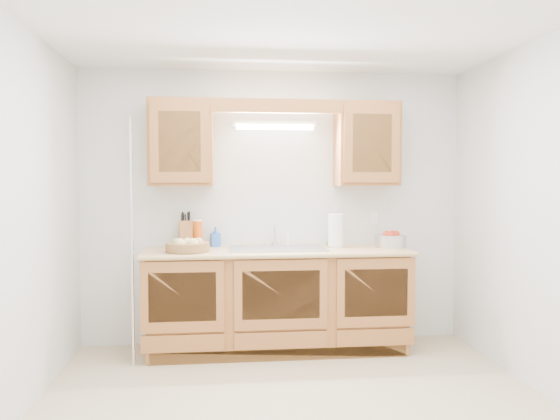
{
  "coord_description": "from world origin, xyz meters",
  "views": [
    {
      "loc": [
        -0.49,
        -3.52,
        1.49
      ],
      "look_at": [
        -0.01,
        0.85,
        1.26
      ],
      "focal_mm": 35.0,
      "sensor_mm": 36.0,
      "label": 1
    }
  ],
  "objects": [
    {
      "name": "apple_bowl",
      "position": [
        1.03,
        1.24,
        0.96
      ],
      "size": [
        0.37,
        0.37,
        0.15
      ],
      "rotation": [
        0.0,
        0.0,
        0.35
      ],
      "color": "silver",
      "rests_on": "countertop"
    },
    {
      "name": "orange_canister",
      "position": [
        -0.7,
        1.37,
        1.03
      ],
      "size": [
        0.1,
        0.1,
        0.25
      ],
      "rotation": [
        0.0,
        0.0,
        0.32
      ],
      "color": "#CB4F0B",
      "rests_on": "countertop"
    },
    {
      "name": "fluorescent_fixture",
      "position": [
        0.0,
        1.42,
        2.0
      ],
      "size": [
        0.76,
        0.08,
        0.08
      ],
      "color": "white",
      "rests_on": "room"
    },
    {
      "name": "room",
      "position": [
        0.0,
        0.0,
        1.25
      ],
      "size": [
        3.52,
        3.5,
        2.5
      ],
      "color": "#C3AE8C",
      "rests_on": "ground"
    },
    {
      "name": "knife_block",
      "position": [
        -0.8,
        1.4,
        1.02
      ],
      "size": [
        0.14,
        0.2,
        0.33
      ],
      "rotation": [
        0.0,
        0.0,
        0.13
      ],
      "color": "#A86331",
      "rests_on": "countertop"
    },
    {
      "name": "upper_cabinet_left",
      "position": [
        -0.83,
        1.33,
        1.83
      ],
      "size": [
        0.55,
        0.33,
        0.75
      ],
      "primitive_type": "cube",
      "color": "#A86331",
      "rests_on": "room"
    },
    {
      "name": "valance",
      "position": [
        0.0,
        1.19,
        2.14
      ],
      "size": [
        2.2,
        0.05,
        0.12
      ],
      "primitive_type": "cube",
      "color": "#A86331",
      "rests_on": "room"
    },
    {
      "name": "sink",
      "position": [
        0.0,
        1.21,
        0.83
      ],
      "size": [
        0.84,
        0.46,
        0.36
      ],
      "color": "#9E9EA3",
      "rests_on": "countertop"
    },
    {
      "name": "soap_bottle",
      "position": [
        -0.54,
        1.44,
        0.99
      ],
      "size": [
        0.1,
        0.1,
        0.18
      ],
      "primitive_type": "imported",
      "rotation": [
        0.0,
        0.0,
        0.24
      ],
      "color": "blue",
      "rests_on": "countertop"
    },
    {
      "name": "fruit_basket",
      "position": [
        -0.77,
        1.1,
        0.95
      ],
      "size": [
        0.37,
        0.37,
        0.11
      ],
      "rotation": [
        0.0,
        0.0,
        0.02
      ],
      "color": "olive",
      "rests_on": "countertop"
    },
    {
      "name": "paper_towel",
      "position": [
        0.54,
        1.28,
        1.05
      ],
      "size": [
        0.18,
        0.18,
        0.35
      ],
      "rotation": [
        0.0,
        0.0,
        -0.39
      ],
      "color": "silver",
      "rests_on": "countertop"
    },
    {
      "name": "upper_cabinet_right",
      "position": [
        0.83,
        1.33,
        1.83
      ],
      "size": [
        0.55,
        0.33,
        0.75
      ],
      "primitive_type": "cube",
      "color": "#A86331",
      "rests_on": "room"
    },
    {
      "name": "outlet_plate",
      "position": [
        0.95,
        1.49,
        1.15
      ],
      "size": [
        0.08,
        0.01,
        0.12
      ],
      "primitive_type": "cube",
      "color": "white",
      "rests_on": "room"
    },
    {
      "name": "sponge",
      "position": [
        0.54,
        1.44,
        0.91
      ],
      "size": [
        0.11,
        0.07,
        0.02
      ],
      "rotation": [
        0.0,
        0.0,
        0.09
      ],
      "color": "#CC333F",
      "rests_on": "countertop"
    },
    {
      "name": "wire_shelf_pole",
      "position": [
        -1.2,
        0.94,
        1.0
      ],
      "size": [
        0.03,
        0.03,
        2.0
      ],
      "primitive_type": "cylinder",
      "color": "silver",
      "rests_on": "ground"
    },
    {
      "name": "base_cabinets",
      "position": [
        0.0,
        1.2,
        0.44
      ],
      "size": [
        2.2,
        0.6,
        0.86
      ],
      "primitive_type": "cube",
      "color": "#A86331",
      "rests_on": "ground"
    },
    {
      "name": "countertop",
      "position": [
        0.0,
        1.19,
        0.88
      ],
      "size": [
        2.3,
        0.63,
        0.04
      ],
      "primitive_type": "cube",
      "color": "tan",
      "rests_on": "base_cabinets"
    }
  ]
}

